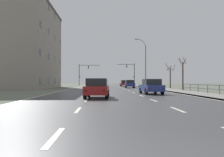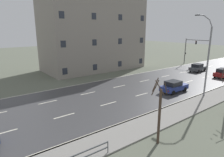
{
  "view_description": "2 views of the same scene",
  "coord_description": "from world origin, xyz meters",
  "px_view_note": "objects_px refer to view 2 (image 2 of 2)",
  "views": [
    {
      "loc": [
        -1.18,
        -3.88,
        1.37
      ],
      "look_at": [
        0.74,
        47.26,
        1.89
      ],
      "focal_mm": 38.83,
      "sensor_mm": 36.0,
      "label": 1
    },
    {
      "loc": [
        19.5,
        21.9,
        8.39
      ],
      "look_at": [
        0.0,
        36.66,
        2.18
      ],
      "focal_mm": 31.66,
      "sensor_mm": 36.0,
      "label": 2
    }
  ],
  "objects_px": {
    "street_lamp_midground": "(207,58)",
    "traffic_signal_left": "(190,47)",
    "brick_building": "(94,30)",
    "car_near_right": "(223,73)",
    "car_near_left": "(174,86)",
    "car_far_left": "(198,67)"
  },
  "relations": [
    {
      "from": "car_far_left",
      "to": "car_near_left",
      "type": "bearing_deg",
      "value": -73.9
    },
    {
      "from": "car_near_left",
      "to": "car_near_right",
      "type": "bearing_deg",
      "value": 90.7
    },
    {
      "from": "traffic_signal_left",
      "to": "car_far_left",
      "type": "xyz_separation_m",
      "value": [
        5.66,
        -5.7,
        -3.26
      ]
    },
    {
      "from": "street_lamp_midground",
      "to": "traffic_signal_left",
      "type": "height_order",
      "value": "street_lamp_midground"
    },
    {
      "from": "car_near_left",
      "to": "brick_building",
      "type": "distance_m",
      "value": 21.6
    },
    {
      "from": "traffic_signal_left",
      "to": "car_far_left",
      "type": "height_order",
      "value": "traffic_signal_left"
    },
    {
      "from": "car_far_left",
      "to": "traffic_signal_left",
      "type": "bearing_deg",
      "value": 131.61
    },
    {
      "from": "traffic_signal_left",
      "to": "car_near_right",
      "type": "distance_m",
      "value": 13.32
    },
    {
      "from": "car_far_left",
      "to": "car_near_right",
      "type": "distance_m",
      "value": 5.47
    },
    {
      "from": "street_lamp_midground",
      "to": "brick_building",
      "type": "xyz_separation_m",
      "value": [
        -23.65,
        -1.38,
        3.12
      ]
    },
    {
      "from": "car_near_right",
      "to": "car_near_left",
      "type": "height_order",
      "value": "same"
    },
    {
      "from": "car_far_left",
      "to": "car_near_left",
      "type": "relative_size",
      "value": 1.01
    },
    {
      "from": "car_far_left",
      "to": "street_lamp_midground",
      "type": "bearing_deg",
      "value": -60.86
    },
    {
      "from": "traffic_signal_left",
      "to": "brick_building",
      "type": "distance_m",
      "value": 23.03
    },
    {
      "from": "traffic_signal_left",
      "to": "car_far_left",
      "type": "relative_size",
      "value": 1.45
    },
    {
      "from": "traffic_signal_left",
      "to": "car_near_left",
      "type": "bearing_deg",
      "value": -62.22
    },
    {
      "from": "traffic_signal_left",
      "to": "car_near_right",
      "type": "bearing_deg",
      "value": -31.27
    },
    {
      "from": "traffic_signal_left",
      "to": "car_near_right",
      "type": "relative_size",
      "value": 1.47
    },
    {
      "from": "traffic_signal_left",
      "to": "car_near_right",
      "type": "xyz_separation_m",
      "value": [
        11.04,
        -6.7,
        -3.26
      ]
    },
    {
      "from": "street_lamp_midground",
      "to": "car_far_left",
      "type": "xyz_separation_m",
      "value": [
        -8.58,
        13.55,
        -4.14
      ]
    },
    {
      "from": "street_lamp_midground",
      "to": "car_near_left",
      "type": "bearing_deg",
      "value": -155.66
    },
    {
      "from": "car_near_left",
      "to": "traffic_signal_left",
      "type": "bearing_deg",
      "value": 118.93
    }
  ]
}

